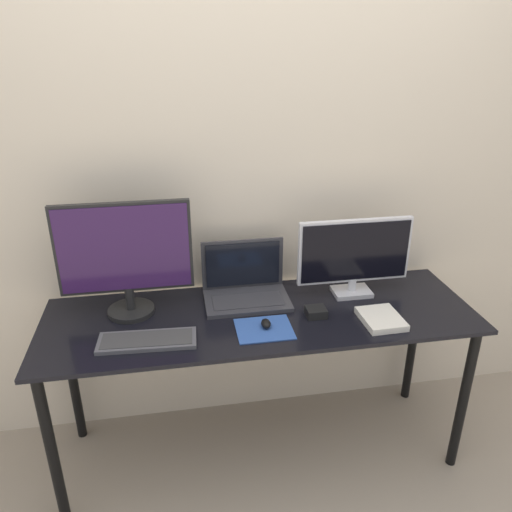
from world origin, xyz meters
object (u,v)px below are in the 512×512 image
Objects in this scene: monitor_left at (125,256)px; mouse at (265,324)px; book at (381,319)px; monitor_right at (354,255)px; laptop at (245,285)px; keyboard at (147,340)px; power_brick at (316,312)px.

monitor_left reaches higher than mouse.
mouse is 0.47m from book.
monitor_left is 0.96m from monitor_right.
laptop is 5.98× the size of mouse.
mouse is at bearing -153.48° from monitor_right.
laptop reaches higher than keyboard.
power_brick reaches higher than keyboard.
book is at bearing -81.99° from monitor_right.
monitor_right reaches higher than laptop.
monitor_left is 0.61m from mouse.
laptop is 1.89× the size of book.
power_brick reaches higher than book.
laptop is at bearing 34.44° from keyboard.
monitor_left is 2.77× the size of book.
monitor_right is at bearing 0.01° from monitor_left.
book is at bearing -20.08° from power_brick.
mouse reaches higher than keyboard.
keyboard is 0.68m from power_brick.
mouse is at bearing -22.45° from monitor_left.
keyboard is 4.60× the size of power_brick.
book is at bearing -4.04° from mouse.
book reaches higher than keyboard.
book is 0.26m from power_brick.
monitor_left is 6.56× the size of power_brick.
laptop reaches higher than book.
monitor_right is 1.34× the size of keyboard.
mouse is (0.52, -0.22, -0.24)m from monitor_left.
book is at bearing -14.11° from monitor_left.
monitor_right is 0.49m from laptop.
monitor_right is 1.38× the size of laptop.
monitor_right is (0.96, 0.00, -0.07)m from monitor_left.
power_brick is (0.22, 0.06, -0.00)m from mouse.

